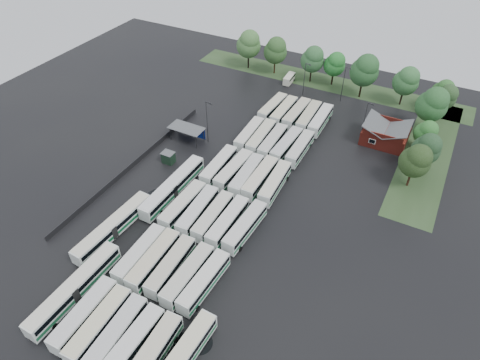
% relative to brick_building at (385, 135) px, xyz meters
% --- Properties ---
extents(ground, '(160.00, 160.00, 0.00)m').
position_rel_brick_building_xyz_m(ground, '(-24.00, -42.77, -1.87)').
color(ground, black).
rests_on(ground, ground).
extents(brick_building, '(10.07, 8.60, 5.39)m').
position_rel_brick_building_xyz_m(brick_building, '(0.00, 0.00, 0.00)').
color(brick_building, maroon).
rests_on(brick_building, ground).
extents(wash_shed, '(8.20, 4.20, 3.58)m').
position_rel_brick_building_xyz_m(wash_shed, '(-41.20, -20.74, 1.12)').
color(wash_shed, '#2D2D30').
rests_on(wash_shed, ground).
extents(utility_hut, '(2.70, 2.20, 2.62)m').
position_rel_brick_building_xyz_m(utility_hut, '(-40.20, -30.17, -0.55)').
color(utility_hut, black).
rests_on(utility_hut, ground).
extents(grass_strip_north, '(80.00, 10.00, 0.01)m').
position_rel_brick_building_xyz_m(grass_strip_north, '(-22.00, 22.03, -1.86)').
color(grass_strip_north, '#2C4522').
rests_on(grass_strip_north, ground).
extents(grass_strip_east, '(10.00, 50.00, 0.01)m').
position_rel_brick_building_xyz_m(grass_strip_east, '(10.00, 0.03, -1.86)').
color(grass_strip_east, '#2C4522').
rests_on(grass_strip_east, ground).
extents(west_fence, '(0.10, 50.00, 1.20)m').
position_rel_brick_building_xyz_m(west_fence, '(-46.20, -34.77, -1.27)').
color(west_fence, '#2D2D30').
rests_on(west_fence, ground).
extents(bus_r0c0, '(3.10, 12.60, 3.48)m').
position_rel_brick_building_xyz_m(bus_r0c0, '(-28.28, -68.43, 0.05)').
color(bus_r0c0, silver).
rests_on(bus_r0c0, ground).
extents(bus_r0c1, '(3.25, 12.64, 3.49)m').
position_rel_brick_building_xyz_m(bus_r0c1, '(-25.17, -68.68, 0.05)').
color(bus_r0c1, silver).
rests_on(bus_r0c1, ground).
extents(bus_r0c2, '(3.25, 12.48, 3.44)m').
position_rel_brick_building_xyz_m(bus_r0c2, '(-21.97, -68.70, 0.03)').
color(bus_r0c2, silver).
rests_on(bus_r0c2, ground).
extents(bus_r0c3, '(2.77, 12.56, 3.49)m').
position_rel_brick_building_xyz_m(bus_r0c3, '(-18.94, -69.04, 0.05)').
color(bus_r0c3, silver).
rests_on(bus_r0c3, ground).
extents(bus_r0c4, '(3.16, 12.55, 3.47)m').
position_rel_brick_building_xyz_m(bus_r0c4, '(-15.61, -68.84, 0.04)').
color(bus_r0c4, silver).
rests_on(bus_r0c4, ground).
extents(bus_r1c0, '(2.93, 12.22, 3.38)m').
position_rel_brick_building_xyz_m(bus_r1c0, '(-28.26, -55.26, -0.01)').
color(bus_r1c0, silver).
rests_on(bus_r1c0, ground).
extents(bus_r1c1, '(3.04, 12.56, 3.47)m').
position_rel_brick_building_xyz_m(bus_r1c1, '(-25.37, -55.21, 0.04)').
color(bus_r1c1, silver).
rests_on(bus_r1c1, ground).
extents(bus_r1c2, '(3.06, 12.15, 3.36)m').
position_rel_brick_building_xyz_m(bus_r1c2, '(-22.14, -54.91, -0.02)').
color(bus_r1c2, silver).
rests_on(bus_r1c2, ground).
extents(bus_r1c3, '(2.78, 12.34, 3.42)m').
position_rel_brick_building_xyz_m(bus_r1c3, '(-18.67, -55.10, 0.02)').
color(bus_r1c3, silver).
rests_on(bus_r1c3, ground).
extents(bus_r1c4, '(2.98, 12.16, 3.36)m').
position_rel_brick_building_xyz_m(bus_r1c4, '(-15.66, -54.98, -0.02)').
color(bus_r1c4, silver).
rests_on(bus_r1c4, ground).
extents(bus_r2c0, '(2.83, 12.55, 3.48)m').
position_rel_brick_building_xyz_m(bus_r2c0, '(-28.47, -41.85, 0.05)').
color(bus_r2c0, silver).
rests_on(bus_r2c0, ground).
extents(bus_r2c1, '(3.23, 12.43, 3.43)m').
position_rel_brick_building_xyz_m(bus_r2c1, '(-25.16, -41.82, 0.02)').
color(bus_r2c1, silver).
rests_on(bus_r2c1, ground).
extents(bus_r2c2, '(2.79, 12.01, 3.33)m').
position_rel_brick_building_xyz_m(bus_r2c2, '(-21.93, -41.64, -0.04)').
color(bus_r2c2, silver).
rests_on(bus_r2c2, ground).
extents(bus_r2c3, '(2.65, 12.26, 3.41)m').
position_rel_brick_building_xyz_m(bus_r2c3, '(-18.78, -41.65, 0.01)').
color(bus_r2c3, silver).
rests_on(bus_r2c3, ground).
extents(bus_r2c4, '(3.14, 12.35, 3.41)m').
position_rel_brick_building_xyz_m(bus_r2c4, '(-15.41, -41.23, 0.01)').
color(bus_r2c4, silver).
rests_on(bus_r2c4, ground).
extents(bus_r3c0, '(2.87, 12.29, 3.40)m').
position_rel_brick_building_xyz_m(bus_r3c0, '(-28.51, -28.11, 0.01)').
color(bus_r3c0, silver).
rests_on(bus_r3c0, ground).
extents(bus_r3c1, '(3.01, 12.37, 3.42)m').
position_rel_brick_building_xyz_m(bus_r3c1, '(-25.02, -27.95, 0.02)').
color(bus_r3c1, silver).
rests_on(bus_r3c1, ground).
extents(bus_r3c2, '(3.13, 12.38, 3.42)m').
position_rel_brick_building_xyz_m(bus_r3c2, '(-21.86, -28.17, 0.01)').
color(bus_r3c2, silver).
rests_on(bus_r3c2, ground).
extents(bus_r3c3, '(2.73, 12.52, 3.48)m').
position_rel_brick_building_xyz_m(bus_r3c3, '(-18.97, -27.72, 0.05)').
color(bus_r3c3, silver).
rests_on(bus_r3c3, ground).
extents(bus_r3c4, '(3.19, 12.41, 3.42)m').
position_rel_brick_building_xyz_m(bus_r3c4, '(-15.65, -27.66, 0.02)').
color(bus_r3c4, silver).
rests_on(bus_r3c4, ground).
extents(bus_r4c0, '(3.03, 12.00, 3.31)m').
position_rel_brick_building_xyz_m(bus_r4c0, '(-28.25, -14.35, -0.04)').
color(bus_r4c0, silver).
rests_on(bus_r4c0, ground).
extents(bus_r4c1, '(3.11, 12.38, 3.42)m').
position_rel_brick_building_xyz_m(bus_r4c1, '(-25.21, -14.32, 0.01)').
color(bus_r4c1, silver).
rests_on(bus_r4c1, ground).
extents(bus_r4c2, '(2.79, 12.04, 3.34)m').
position_rel_brick_building_xyz_m(bus_r4c2, '(-22.11, -14.61, -0.03)').
color(bus_r4c2, silver).
rests_on(bus_r4c2, ground).
extents(bus_r4c3, '(3.07, 12.32, 3.40)m').
position_rel_brick_building_xyz_m(bus_r4c3, '(-18.80, -14.37, 0.01)').
color(bus_r4c3, silver).
rests_on(bus_r4c3, ground).
extents(bus_r4c4, '(2.66, 12.00, 3.33)m').
position_rel_brick_building_xyz_m(bus_r4c4, '(-15.62, -14.11, -0.03)').
color(bus_r4c4, silver).
rests_on(bus_r4c4, ground).
extents(bus_r5c0, '(3.08, 12.04, 3.32)m').
position_rel_brick_building_xyz_m(bus_r5c0, '(-28.44, -0.83, -0.04)').
color(bus_r5c0, silver).
rests_on(bus_r5c0, ground).
extents(bus_r5c1, '(2.60, 12.03, 3.35)m').
position_rel_brick_building_xyz_m(bus_r5c1, '(-25.18, -1.10, -0.03)').
color(bus_r5c1, silver).
rests_on(bus_r5c1, ground).
extents(bus_r5c2, '(2.88, 12.51, 3.47)m').
position_rel_brick_building_xyz_m(bus_r5c2, '(-21.84, -0.89, 0.04)').
color(bus_r5c2, silver).
rests_on(bus_r5c2, ground).
extents(bus_r5c3, '(3.02, 12.43, 3.44)m').
position_rel_brick_building_xyz_m(bus_r5c3, '(-18.66, -0.80, 0.03)').
color(bus_r5c3, silver).
rests_on(bus_r5c3, ground).
extents(bus_r5c4, '(2.87, 12.32, 3.41)m').
position_rel_brick_building_xyz_m(bus_r5c4, '(-15.56, -0.85, 0.01)').
color(bus_r5c4, silver).
rests_on(bus_r5c4, ground).
extents(artic_bus_west_a, '(2.81, 18.36, 3.40)m').
position_rel_brick_building_xyz_m(artic_bus_west_a, '(-32.96, -65.62, 0.02)').
color(artic_bus_west_a, silver).
rests_on(artic_bus_west_a, ground).
extents(artic_bus_west_b, '(2.84, 18.85, 3.49)m').
position_rel_brick_building_xyz_m(artic_bus_west_b, '(-33.19, -38.37, 0.07)').
color(artic_bus_west_b, silver).
rests_on(artic_bus_west_b, ground).
extents(artic_bus_west_c, '(3.43, 18.11, 3.34)m').
position_rel_brick_building_xyz_m(artic_bus_west_c, '(-36.47, -52.50, -0.01)').
color(artic_bus_west_c, silver).
rests_on(artic_bus_west_c, ground).
extents(minibus, '(2.28, 5.39, 2.31)m').
position_rel_brick_building_xyz_m(minibus, '(-31.30, 16.84, -0.59)').
color(minibus, white).
rests_on(minibus, ground).
extents(tree_north_0, '(7.20, 7.20, 11.93)m').
position_rel_brick_building_xyz_m(tree_north_0, '(-45.88, 19.84, 5.81)').
color(tree_north_0, black).
rests_on(tree_north_0, ground).
extents(tree_north_1, '(6.79, 6.79, 11.25)m').
position_rel_brick_building_xyz_m(tree_north_1, '(-37.44, 20.34, 5.38)').
color(tree_north_1, '#372012').
rests_on(tree_north_1, ground).
extents(tree_north_2, '(6.55, 6.55, 10.84)m').
position_rel_brick_building_xyz_m(tree_north_2, '(-26.06, 20.35, 5.11)').
color(tree_north_2, black).
rests_on(tree_north_2, ground).
extents(tree_north_3, '(5.97, 5.97, 9.89)m').
position_rel_brick_building_xyz_m(tree_north_3, '(-19.90, 21.52, 4.50)').
color(tree_north_3, black).
rests_on(tree_north_3, ground).
extents(tree_north_4, '(7.53, 7.53, 12.48)m').
position_rel_brick_building_xyz_m(tree_north_4, '(-10.87, 18.20, 6.16)').
color(tree_north_4, black).
rests_on(tree_north_4, ground).
extents(tree_north_5, '(6.61, 6.61, 10.95)m').
position_rel_brick_building_xyz_m(tree_north_5, '(-0.21, 19.29, 5.18)').
color(tree_north_5, black).
rests_on(tree_north_5, ground).
extents(tree_north_6, '(5.46, 5.46, 9.04)m').
position_rel_brick_building_xyz_m(tree_north_6, '(8.83, 20.40, 3.95)').
color(tree_north_6, '#301F15').
rests_on(tree_north_6, ground).
extents(tree_east_0, '(6.29, 6.29, 10.42)m').
position_rel_brick_building_xyz_m(tree_east_0, '(8.31, -13.46, 4.84)').
color(tree_east_0, '#331C11').
rests_on(tree_east_0, ground).
extents(tree_east_1, '(5.96, 5.96, 9.87)m').
position_rel_brick_building_xyz_m(tree_east_1, '(9.52, -7.69, 4.48)').
color(tree_east_1, black).
rests_on(tree_east_1, ground).
extents(tree_east_2, '(5.05, 5.05, 8.37)m').
position_rel_brick_building_xyz_m(tree_east_2, '(8.36, -0.03, 3.51)').
color(tree_east_2, '#301E15').
rests_on(tree_east_2, ground).
extents(tree_east_3, '(7.29, 7.29, 12.07)m').
position_rel_brick_building_xyz_m(tree_east_3, '(7.69, 8.85, 5.90)').
color(tree_east_3, black).
rests_on(tree_east_3, ground).
extents(tree_east_4, '(5.61, 5.58, 9.25)m').
position_rel_brick_building_xyz_m(tree_east_4, '(9.92, 17.69, 4.08)').
color(tree_east_4, black).
rests_on(tree_east_4, ground).
extents(lamp_post_ne, '(1.60, 0.31, 10.41)m').
position_rel_brick_building_xyz_m(lamp_post_ne, '(-4.83, -2.42, 4.18)').
color(lamp_post_ne, '#2D2D30').
rests_on(lamp_post_ne, ground).
extents(lamp_post_nw, '(1.65, 0.32, 10.69)m').
position_rel_brick_building_xyz_m(lamp_post_nw, '(-36.52, -19.19, 4.34)').
color(lamp_post_nw, '#2D2D30').
rests_on(lamp_post_nw, ground).
extents(lamp_post_back_w, '(1.54, 0.30, 9.97)m').
position_rel_brick_building_xyz_m(lamp_post_back_w, '(-24.55, 10.69, 3.92)').
color(lamp_post_back_w, '#2D2D30').
rests_on(lamp_post_back_w, ground).
extents(lamp_post_back_e, '(1.53, 0.30, 9.95)m').
position_rel_brick_building_xyz_m(lamp_post_back_e, '(-14.76, 13.51, 3.91)').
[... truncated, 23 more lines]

